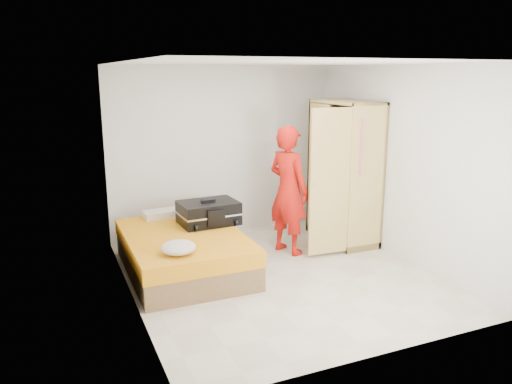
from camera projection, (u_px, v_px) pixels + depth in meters
name	position (u px, v px, depth m)	size (l,w,h in m)	color
room	(280.00, 175.00, 5.98)	(4.00, 4.02, 2.60)	beige
bed	(184.00, 252.00, 6.39)	(1.42, 2.02, 0.50)	olive
wardrobe	(343.00, 176.00, 7.38)	(1.17, 1.20, 2.10)	#DBBD6B
person	(288.00, 190.00, 6.93)	(0.66, 0.43, 1.80)	red
suitcase	(209.00, 213.00, 6.73)	(0.81, 0.62, 0.33)	black
round_cushion	(178.00, 247.00, 5.61)	(0.39, 0.39, 0.15)	silver
pillow	(163.00, 214.00, 7.06)	(0.54, 0.28, 0.10)	silver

